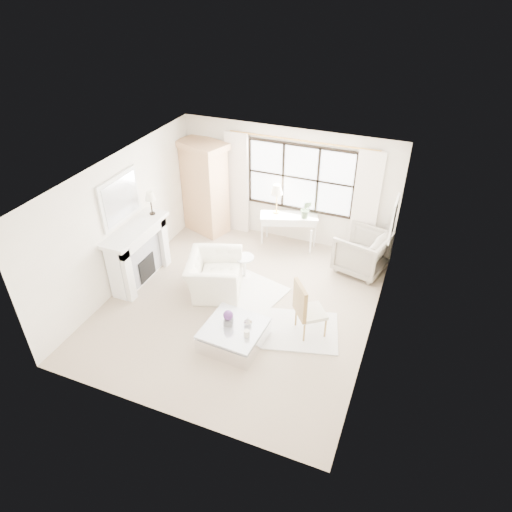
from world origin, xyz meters
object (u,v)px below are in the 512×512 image
object	(u,v)px
armoire	(205,187)
console_table	(288,230)
club_armchair	(214,275)
coffee_table	(234,335)

from	to	relation	value
armoire	console_table	xyz separation A→B (m)	(2.10, 0.04, -0.74)
armoire	club_armchair	bearing A→B (deg)	-40.55
armoire	club_armchair	xyz separation A→B (m)	(1.27, -2.15, -0.76)
console_table	club_armchair	xyz separation A→B (m)	(-0.83, -2.18, -0.02)
club_armchair	coffee_table	bearing A→B (deg)	-159.55
club_armchair	coffee_table	size ratio (longest dim) A/B	1.11
armoire	club_armchair	world-z (taller)	armoire
coffee_table	console_table	bearing A→B (deg)	95.74
armoire	coffee_table	size ratio (longest dim) A/B	2.13
coffee_table	armoire	bearing A→B (deg)	126.70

